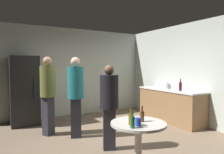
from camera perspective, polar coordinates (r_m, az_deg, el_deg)
name	(u,v)px	position (r m, az deg, el deg)	size (l,w,h in m)	color
ground_plane	(107,144)	(4.46, -1.25, -17.89)	(5.20, 5.20, 0.10)	#7A6651
wall_back	(67,72)	(6.60, -12.32, 1.30)	(5.32, 0.06, 2.70)	beige
wall_side_right	(195,73)	(5.90, 21.74, 0.95)	(0.06, 5.20, 2.70)	beige
refrigerator	(24,91)	(5.93, -22.86, -3.42)	(0.70, 0.68, 1.80)	black
kitchen_counter	(170,105)	(6.08, 15.63, -7.42)	(0.64, 2.00, 0.90)	olive
kettle	(168,87)	(6.01, 15.05, -2.52)	(0.24, 0.17, 0.18)	#B2B2B7
wine_bottle_on_counter	(180,86)	(5.67, 18.17, -2.42)	(0.08, 0.08, 0.31)	#3F141E
foreground_table	(138,130)	(3.11, 7.19, -14.07)	(0.80, 0.80, 0.73)	beige
beer_bottle_amber	(131,119)	(2.92, 5.13, -11.35)	(0.06, 0.06, 0.23)	#8C5919
beer_bottle_brown	(142,116)	(3.12, 8.21, -10.45)	(0.06, 0.06, 0.23)	#593314
beer_bottle_green	(133,122)	(2.79, 5.63, -12.05)	(0.06, 0.06, 0.23)	#26662D
plastic_cup_blue	(138,122)	(2.90, 7.16, -12.07)	(0.08, 0.08, 0.11)	blue
person_in_black_shirt	(109,101)	(3.84, -0.79, -6.47)	(0.45, 0.45, 1.56)	#2D2D38
person_in_olive_shirt	(48,89)	(4.85, -17.08, -3.21)	(0.47, 0.47, 1.75)	#2D2D38
person_in_teal_shirt	(76,91)	(4.54, -9.90, -3.70)	(0.43, 0.43, 1.73)	#2D2D38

